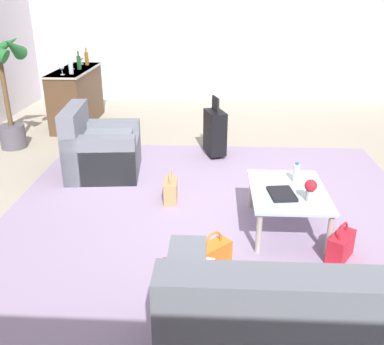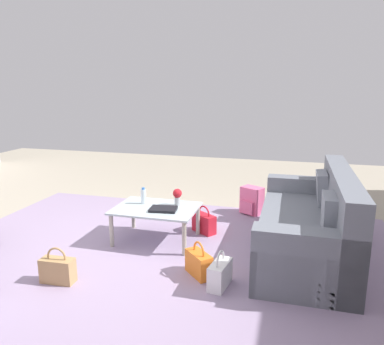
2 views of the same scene
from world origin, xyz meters
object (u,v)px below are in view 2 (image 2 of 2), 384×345
object	(u,v)px
water_bottle	(143,196)
handbag_tan	(58,270)
coffee_table	(156,212)
coffee_table_book	(163,209)
flower_vase	(177,195)
handbag_red	(204,223)
handbag_orange	(199,263)
handbag_white	(220,274)
backpack_pink	(252,201)
couch	(313,227)

from	to	relation	value
water_bottle	handbag_tan	world-z (taller)	water_bottle
coffee_table	water_bottle	distance (m)	0.27
coffee_table_book	handbag_tan	size ratio (longest dim) A/B	0.86
coffee_table	coffee_table_book	size ratio (longest dim) A/B	3.18
flower_vase	handbag_red	size ratio (longest dim) A/B	0.57
handbag_orange	handbag_white	size ratio (longest dim) A/B	1.00
water_bottle	handbag_white	bearing A→B (deg)	140.10
water_bottle	coffee_table_book	distance (m)	0.38
backpack_pink	couch	bearing A→B (deg)	124.06
couch	water_bottle	world-z (taller)	couch
couch	handbag_white	bearing A→B (deg)	48.23
couch	water_bottle	distance (m)	2.01
coffee_table_book	water_bottle	bearing A→B (deg)	-36.41
couch	flower_vase	distance (m)	1.60
coffee_table	backpack_pink	size ratio (longest dim) A/B	2.44
coffee_table_book	handbag_white	world-z (taller)	coffee_table_book
handbag_orange	backpack_pink	size ratio (longest dim) A/B	0.89
flower_vase	handbag_tan	bearing A→B (deg)	59.79
coffee_table	flower_vase	distance (m)	0.32
flower_vase	backpack_pink	distance (m)	1.42
coffee_table_book	handbag_red	xyz separation A→B (m)	(-0.37, -0.48, -0.31)
water_bottle	coffee_table_book	size ratio (longest dim) A/B	0.67
handbag_red	handbag_tan	bearing A→B (deg)	56.40
flower_vase	handbag_red	distance (m)	0.56
coffee_table	handbag_tan	world-z (taller)	coffee_table
coffee_table_book	handbag_white	bearing A→B (deg)	129.65
handbag_tan	handbag_white	bearing A→B (deg)	-167.78
couch	handbag_white	size ratio (longest dim) A/B	6.12
handbag_white	backpack_pink	bearing A→B (deg)	-91.33
handbag_tan	handbag_red	bearing A→B (deg)	-123.60
flower_vase	coffee_table	bearing A→B (deg)	34.29
handbag_tan	handbag_orange	bearing A→B (deg)	-159.25
handbag_tan	backpack_pink	size ratio (longest dim) A/B	0.89
handbag_red	handbag_white	bearing A→B (deg)	109.74
flower_vase	handbag_white	distance (m)	1.31
water_bottle	handbag_orange	xyz separation A→B (m)	(-0.90, 0.81, -0.38)
couch	coffee_table_book	distance (m)	1.69
couch	handbag_tan	xyz separation A→B (m)	(2.36, 1.28, -0.19)
backpack_pink	coffee_table	bearing A→B (deg)	52.37
handbag_red	handbag_tan	distance (m)	1.90
water_bottle	handbag_orange	world-z (taller)	water_bottle
coffee_table	handbag_orange	world-z (taller)	coffee_table
coffee_table_book	handbag_tan	bearing A→B (deg)	51.44
handbag_orange	handbag_tan	distance (m)	1.35
water_bottle	backpack_pink	distance (m)	1.72
water_bottle	handbag_orange	distance (m)	1.27
handbag_red	flower_vase	bearing A→B (deg)	42.14
coffee_table	handbag_orange	xyz separation A→B (m)	(-0.70, 0.71, -0.24)
coffee_table	handbag_orange	size ratio (longest dim) A/B	2.73
handbag_orange	handbag_tan	bearing A→B (deg)	20.75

